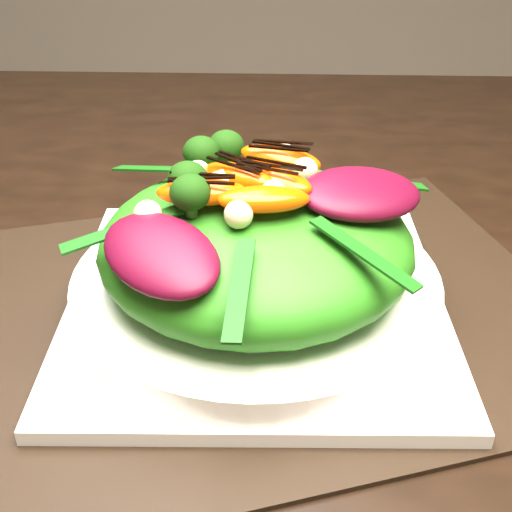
{
  "coord_description": "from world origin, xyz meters",
  "views": [
    {
      "loc": [
        0.3,
        -0.55,
        1.05
      ],
      "look_at": [
        0.28,
        -0.14,
        0.8
      ],
      "focal_mm": 48.0,
      "sensor_mm": 36.0,
      "label": 1
    }
  ],
  "objects_px": {
    "orange_segment": "(242,172)",
    "placemat": "(256,309)",
    "salad_bowl": "(256,285)",
    "plate_base": "(256,302)",
    "lettuce_mound": "(256,243)"
  },
  "relations": [
    {
      "from": "orange_segment",
      "to": "placemat",
      "type": "bearing_deg",
      "value": -65.05
    },
    {
      "from": "salad_bowl",
      "to": "orange_segment",
      "type": "xyz_separation_m",
      "value": [
        -0.01,
        0.02,
        0.08
      ]
    },
    {
      "from": "placemat",
      "to": "plate_base",
      "type": "bearing_deg",
      "value": 0.0
    },
    {
      "from": "plate_base",
      "to": "salad_bowl",
      "type": "bearing_deg",
      "value": 0.0
    },
    {
      "from": "orange_segment",
      "to": "salad_bowl",
      "type": "bearing_deg",
      "value": -65.05
    },
    {
      "from": "placemat",
      "to": "lettuce_mound",
      "type": "relative_size",
      "value": 2.05
    },
    {
      "from": "salad_bowl",
      "to": "lettuce_mound",
      "type": "bearing_deg",
      "value": 0.0
    },
    {
      "from": "plate_base",
      "to": "orange_segment",
      "type": "relative_size",
      "value": 4.55
    },
    {
      "from": "plate_base",
      "to": "salad_bowl",
      "type": "distance_m",
      "value": 0.02
    },
    {
      "from": "salad_bowl",
      "to": "placemat",
      "type": "bearing_deg",
      "value": 0.0
    },
    {
      "from": "salad_bowl",
      "to": "orange_segment",
      "type": "height_order",
      "value": "orange_segment"
    },
    {
      "from": "plate_base",
      "to": "lettuce_mound",
      "type": "relative_size",
      "value": 1.23
    },
    {
      "from": "placemat",
      "to": "salad_bowl",
      "type": "height_order",
      "value": "salad_bowl"
    },
    {
      "from": "orange_segment",
      "to": "lettuce_mound",
      "type": "bearing_deg",
      "value": -65.05
    },
    {
      "from": "plate_base",
      "to": "lettuce_mound",
      "type": "height_order",
      "value": "lettuce_mound"
    }
  ]
}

